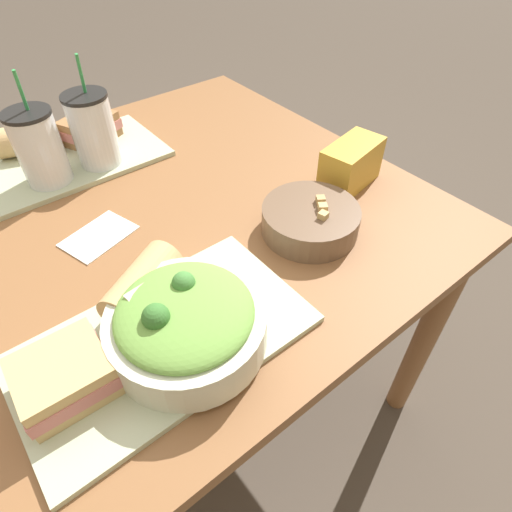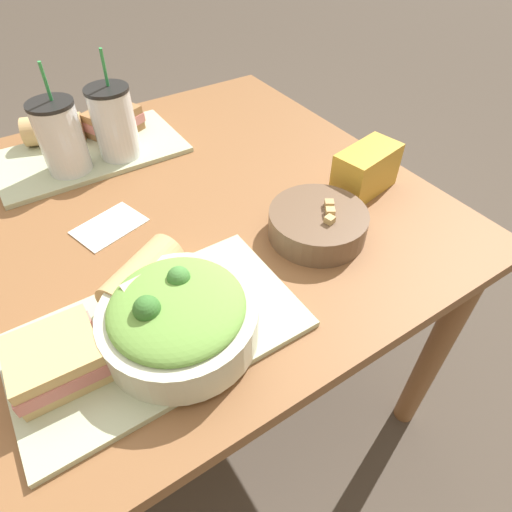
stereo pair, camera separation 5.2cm
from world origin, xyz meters
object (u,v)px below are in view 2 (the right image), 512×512
Objects in this scene: sandwich_far at (113,122)px; drink_cup_red at (115,125)px; soup_bowl at (318,223)px; baguette_far at (55,129)px; drink_cup_dark at (62,140)px; sandwich_near at (56,360)px; chip_bag at (366,170)px; napkin_folded at (110,227)px; baguette_near at (144,276)px; salad_bowl at (178,317)px.

drink_cup_red reaches higher than sandwich_far.
soup_bowl is 0.73m from baguette_far.
sandwich_near is at bearing -107.09° from drink_cup_dark.
soup_bowl is at bearing -132.60° from baguette_far.
baguette_far is 0.64× the size of drink_cup_dark.
chip_bag is at bearing -78.76° from sandwich_far.
napkin_folded is at bearing -136.26° from sandwich_far.
baguette_near is at bearing 174.08° from soup_bowl.
chip_bag is (0.54, 0.03, 0.00)m from baguette_near.
soup_bowl is 1.19× the size of chip_bag.
chip_bag is at bearing -19.18° from napkin_folded.
salad_bowl is 0.55m from chip_bag.
drink_cup_red is at bearing 0.00° from drink_cup_dark.
salad_bowl is 1.24× the size of soup_bowl.
drink_cup_red is 0.29m from napkin_folded.
drink_cup_red is at bearing 63.88° from napkin_folded.
baguette_near is (0.17, 0.08, 0.00)m from sandwich_near.
sandwich_far is 0.64× the size of drink_cup_dark.
chip_bag is at bearing 11.21° from sandwich_near.
sandwich_near is 0.35m from napkin_folded.
napkin_folded is at bearing 143.89° from soup_bowl.
salad_bowl is 0.73m from baguette_far.
napkin_folded is (-0.00, 0.33, -0.06)m from salad_bowl.
baguette_far is 0.16m from drink_cup_dark.
salad_bowl reaches higher than soup_bowl.
drink_cup_red is 1.54× the size of chip_bag.
sandwich_near is 0.79× the size of chip_bag.
salad_bowl reaches higher than sandwich_near.
baguette_far is (0.01, 0.61, 0.00)m from baguette_near.
drink_cup_dark is at bearing -180.00° from drink_cup_red.
baguette_far is at bearing 90.04° from salad_bowl.
salad_bowl is 0.18m from sandwich_near.
salad_bowl is 1.54× the size of napkin_folded.
sandwich_far is at bearing 108.08° from soup_bowl.
drink_cup_dark is at bearing -163.95° from baguette_far.
salad_bowl is at bearing -166.32° from soup_bowl.
baguette_far reaches higher than napkin_folded.
sandwich_near is 0.71m from chip_bag.
baguette_near is at bearing -161.31° from baguette_far.
sandwich_far is at bearing 77.23° from drink_cup_red.
drink_cup_red is at bearing 122.99° from chip_bag.
baguette_far is 0.63× the size of drink_cup_red.
salad_bowl is at bearing -175.15° from chip_bag.
salad_bowl is 1.53× the size of baguette_far.
baguette_far is 0.78m from chip_bag.
chip_bag is at bearing -115.89° from baguette_near.
soup_bowl is (0.34, 0.08, -0.03)m from salad_bowl.
salad_bowl is 0.97× the size of drink_cup_dark.
sandwich_far is at bearing -84.02° from baguette_far.
salad_bowl is 1.48× the size of chip_bag.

